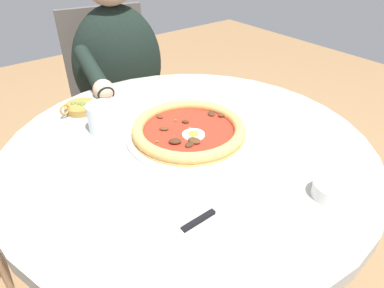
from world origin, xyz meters
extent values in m
cylinder|color=#999993|center=(0.00, 0.00, 0.69)|extent=(0.95, 0.95, 0.04)
cylinder|color=gray|center=(0.00, 0.00, 0.35)|extent=(0.11, 0.11, 0.65)
cylinder|color=white|center=(-0.02, -0.03, 0.72)|extent=(0.33, 0.33, 0.01)
cylinder|color=tan|center=(-0.02, -0.03, 0.73)|extent=(0.30, 0.30, 0.01)
torus|color=tan|center=(-0.02, -0.03, 0.74)|extent=(0.30, 0.30, 0.03)
cylinder|color=red|center=(-0.02, -0.03, 0.73)|extent=(0.28, 0.28, 0.00)
cylinder|color=white|center=(-0.02, 0.00, 0.73)|extent=(0.06, 0.06, 0.00)
ellipsoid|color=yellow|center=(-0.02, 0.00, 0.74)|extent=(0.03, 0.03, 0.02)
ellipsoid|color=#3D2314|center=(0.02, 0.03, 0.74)|extent=(0.03, 0.03, 0.01)
ellipsoid|color=#4C2D19|center=(0.00, -0.13, 0.74)|extent=(0.02, 0.02, 0.01)
ellipsoid|color=#3D2314|center=(-0.13, -0.06, 0.74)|extent=(0.03, 0.04, 0.01)
ellipsoid|color=#4C2D19|center=(0.00, 0.03, 0.74)|extent=(0.03, 0.04, 0.01)
ellipsoid|color=#3D2314|center=(0.04, 0.00, 0.74)|extent=(0.04, 0.04, 0.01)
ellipsoid|color=#3D2314|center=(-0.04, -0.07, 0.74)|extent=(0.02, 0.02, 0.01)
ellipsoid|color=#4C2D19|center=(-0.14, -0.03, 0.74)|extent=(0.03, 0.02, 0.01)
ellipsoid|color=#4C2D19|center=(0.03, -0.07, 0.74)|extent=(0.03, 0.03, 0.01)
ellipsoid|color=#2D6B28|center=(-0.03, -0.03, 0.74)|extent=(0.01, 0.01, 0.00)
ellipsoid|color=#2D6B28|center=(-0.02, -0.09, 0.74)|extent=(0.01, 0.01, 0.00)
ellipsoid|color=#2D6B28|center=(0.08, -0.03, 0.74)|extent=(0.01, 0.01, 0.00)
cylinder|color=silver|center=(0.14, -0.20, 0.75)|extent=(0.08, 0.08, 0.08)
cylinder|color=silver|center=(0.14, -0.20, 0.72)|extent=(0.07, 0.07, 0.02)
cube|color=silver|center=(0.26, 0.23, 0.71)|extent=(0.13, 0.01, 0.00)
cube|color=black|center=(0.15, 0.23, 0.72)|extent=(0.08, 0.01, 0.01)
cylinder|color=white|center=(-0.12, 0.34, 0.73)|extent=(0.08, 0.08, 0.03)
cylinder|color=olive|center=(-0.12, 0.34, 0.74)|extent=(0.06, 0.06, 0.01)
cylinder|color=olive|center=(0.15, -0.35, 0.72)|extent=(0.10, 0.10, 0.02)
torus|color=olive|center=(0.20, -0.33, 0.74)|extent=(0.03, 0.02, 0.03)
ellipsoid|color=#516B2D|center=(0.14, -0.35, 0.73)|extent=(0.02, 0.02, 0.02)
ellipsoid|color=#516B2D|center=(0.16, -0.37, 0.73)|extent=(0.02, 0.02, 0.02)
ellipsoid|color=#516B2D|center=(0.14, -0.34, 0.73)|extent=(0.02, 0.02, 0.02)
cube|color=#BCBCC1|center=(-0.25, -0.25, 0.71)|extent=(0.13, 0.14, 0.00)
cube|color=#282833|center=(-0.15, -0.68, 0.23)|extent=(0.39, 0.35, 0.45)
ellipsoid|color=black|center=(-0.15, -0.68, 0.69)|extent=(0.41, 0.29, 0.48)
cylinder|color=black|center=(0.03, -0.50, 0.76)|extent=(0.09, 0.27, 0.12)
sphere|color=tan|center=(0.04, -0.40, 0.73)|extent=(0.07, 0.07, 0.07)
cube|color=#504A45|center=(-0.16, -0.72, 0.44)|extent=(0.50, 0.50, 0.02)
cube|color=#504A45|center=(-0.20, -0.92, 0.66)|extent=(0.38, 0.11, 0.42)
cylinder|color=#4C4742|center=(0.07, -0.58, 0.22)|extent=(0.02, 0.02, 0.43)
cylinder|color=#4C4742|center=(-0.31, -0.50, 0.22)|extent=(0.02, 0.02, 0.43)
cylinder|color=#4C4742|center=(-0.02, -0.95, 0.22)|extent=(0.02, 0.02, 0.43)
cylinder|color=#4C4742|center=(-0.39, -0.87, 0.22)|extent=(0.02, 0.02, 0.43)
camera|label=1|loc=(0.45, 0.60, 1.21)|focal=32.28mm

